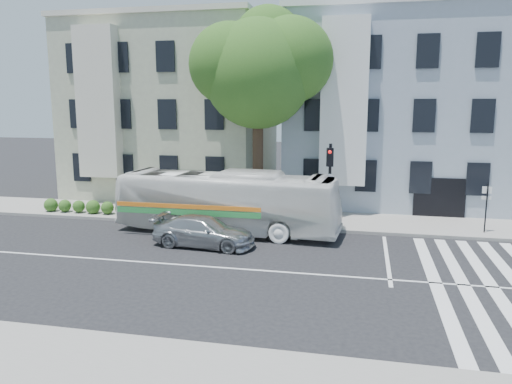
% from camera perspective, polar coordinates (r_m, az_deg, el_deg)
% --- Properties ---
extents(ground, '(120.00, 120.00, 0.00)m').
position_cam_1_polar(ground, '(18.92, -5.21, -8.53)').
color(ground, black).
rests_on(ground, ground).
extents(sidewalk_far, '(80.00, 4.00, 0.15)m').
position_cam_1_polar(sidewalk_far, '(26.35, -0.02, -2.94)').
color(sidewalk_far, gray).
rests_on(sidewalk_far, ground).
extents(sidewalk_near, '(80.00, 4.00, 0.15)m').
position_cam_1_polar(sidewalk_near, '(12.16, -17.24, -19.79)').
color(sidewalk_near, gray).
rests_on(sidewalk_near, ground).
extents(building_left, '(12.00, 10.00, 11.00)m').
position_cam_1_polar(building_left, '(34.41, -9.10, 9.13)').
color(building_left, '#A1A389').
rests_on(building_left, ground).
extents(building_right, '(12.00, 10.00, 11.00)m').
position_cam_1_polar(building_right, '(32.13, 15.18, 8.84)').
color(building_right, '#8F9EAA').
rests_on(building_right, ground).
extents(street_tree, '(7.30, 5.90, 11.10)m').
position_cam_1_polar(street_tree, '(26.43, 0.46, 14.03)').
color(street_tree, '#2D2116').
rests_on(street_tree, ground).
extents(bus, '(3.23, 10.69, 2.94)m').
position_cam_1_polar(bus, '(23.36, -3.33, -1.16)').
color(bus, white).
rests_on(bus, ground).
extents(sedan, '(2.18, 4.57, 1.28)m').
position_cam_1_polar(sedan, '(21.44, -5.99, -4.51)').
color(sedan, '#ACAFB3').
rests_on(sedan, ground).
extents(hedge, '(8.49, 2.56, 0.70)m').
position_cam_1_polar(hedge, '(27.52, -15.07, -1.82)').
color(hedge, '#2D571C').
rests_on(hedge, sidewalk_far).
extents(traffic_signal, '(0.42, 0.53, 4.20)m').
position_cam_1_polar(traffic_signal, '(23.32, 8.42, 1.82)').
color(traffic_signal, black).
rests_on(traffic_signal, ground).
extents(far_sign_pole, '(0.41, 0.18, 2.29)m').
position_cam_1_polar(far_sign_pole, '(25.15, 24.84, -0.94)').
color(far_sign_pole, black).
rests_on(far_sign_pole, sidewalk_far).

